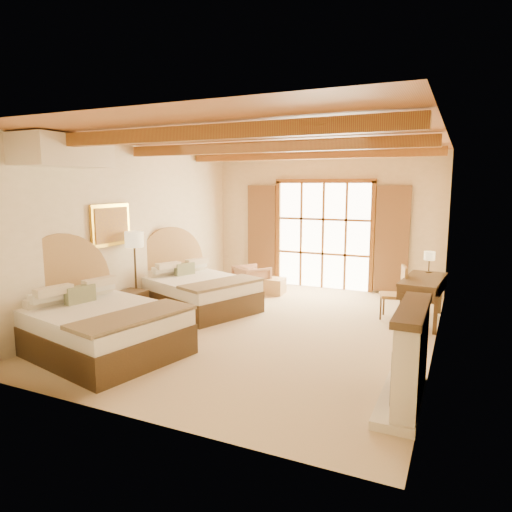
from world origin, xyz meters
The scene contains 19 objects.
floor centered at (0.00, 0.00, 0.00)m, with size 7.00×7.00×0.00m, color #D1B088.
wall_back centered at (0.00, 3.50, 1.60)m, with size 5.50×5.50×0.00m, color beige.
wall_left centered at (-2.75, 0.00, 1.60)m, with size 7.00×7.00×0.00m, color beige.
wall_right centered at (2.75, 0.00, 1.60)m, with size 7.00×7.00×0.00m, color beige.
ceiling centered at (0.00, 0.00, 3.20)m, with size 7.00×7.00×0.00m, color #AB6435.
ceiling_beams centered at (0.00, 0.00, 3.08)m, with size 5.39×4.60×0.18m, color #8C611D, non-canonical shape.
french_doors centered at (0.00, 3.44, 1.25)m, with size 3.95×0.08×2.60m.
fireplace centered at (2.60, -2.00, 0.51)m, with size 0.46×1.40×1.16m.
painting centered at (-2.70, -0.75, 1.75)m, with size 0.06×0.95×0.75m.
canopy_valance centered at (-2.40, -2.00, 2.95)m, with size 0.70×1.40×0.45m, color beige.
bed_near centered at (-1.86, -2.15, 0.45)m, with size 2.61×2.16×1.49m.
bed_far centered at (-1.81, 0.49, 0.42)m, with size 2.64×2.24×1.38m.
nightstand centered at (-2.43, -0.60, 0.27)m, with size 0.44×0.44×0.53m, color #47331B.
floor_lamp centered at (-2.50, -0.38, 1.36)m, with size 0.34×0.34×1.61m.
armchair centered at (-1.31, 2.21, 0.32)m, with size 0.68×0.70×0.64m, color #9D6C4F.
ottoman centered at (-0.82, 2.35, 0.18)m, with size 0.48×0.48×0.35m, color #A87C45.
desk centered at (2.45, 1.49, 0.43)m, with size 0.76×1.54×0.81m.
desk_chair centered at (1.95, 1.45, 0.31)m, with size 0.55×0.54×0.99m.
desk_lamp centered at (2.49, 2.08, 1.11)m, with size 0.20×0.20×0.40m.
Camera 1 is at (3.06, -7.07, 2.46)m, focal length 32.00 mm.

